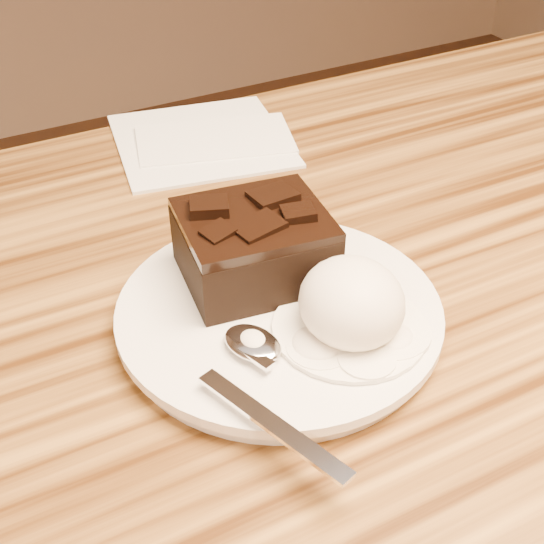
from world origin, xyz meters
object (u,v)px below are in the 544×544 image
ice_cream_scoop (352,303)px  spoon (253,345)px  napkin (201,139)px  plate (279,317)px  brownie (254,250)px

ice_cream_scoop → spoon: ice_cream_scoop is taller
ice_cream_scoop → napkin: bearing=83.6°
plate → ice_cream_scoop: size_ratio=3.12×
ice_cream_scoop → spoon: (-0.06, 0.01, -0.02)m
plate → spoon: spoon is taller
brownie → ice_cream_scoop: (0.03, -0.08, 0.00)m
plate → napkin: (0.06, 0.27, -0.01)m
ice_cream_scoop → spoon: bearing=168.7°
spoon → plate: bearing=23.0°
ice_cream_scoop → napkin: 0.32m
brownie → spoon: brownie is taller
plate → brownie: bearing=88.7°
brownie → plate: bearing=-91.3°
plate → napkin: bearing=77.0°
plate → ice_cream_scoop: (0.03, -0.04, 0.03)m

